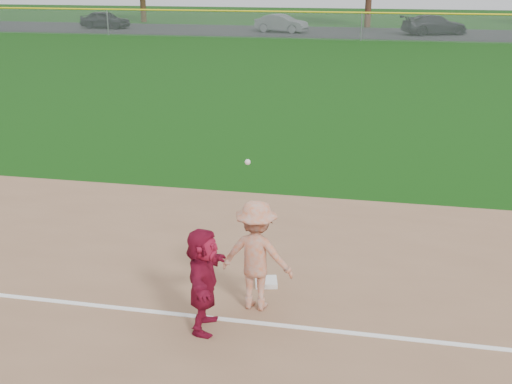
% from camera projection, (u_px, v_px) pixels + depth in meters
% --- Properties ---
extents(ground, '(160.00, 160.00, 0.00)m').
position_uv_depth(ground, '(238.00, 296.00, 10.53)').
color(ground, '#103D0B').
rests_on(ground, ground).
extents(foul_line, '(60.00, 0.10, 0.01)m').
position_uv_depth(foul_line, '(226.00, 319.00, 9.79)').
color(foul_line, white).
rests_on(foul_line, infield_dirt).
extents(parking_asphalt, '(120.00, 10.00, 0.01)m').
position_uv_depth(parking_asphalt, '(364.00, 33.00, 53.05)').
color(parking_asphalt, black).
rests_on(parking_asphalt, ground).
extents(first_base, '(0.45, 0.45, 0.08)m').
position_uv_depth(first_base, '(266.00, 282.00, 10.87)').
color(first_base, white).
rests_on(first_base, infield_dirt).
extents(base_runner, '(0.63, 1.52, 1.60)m').
position_uv_depth(base_runner, '(203.00, 280.00, 9.30)').
color(base_runner, maroon).
rests_on(base_runner, infield_dirt).
extents(car_left, '(4.57, 2.20, 1.51)m').
position_uv_depth(car_left, '(105.00, 20.00, 56.74)').
color(car_left, black).
rests_on(car_left, parking_asphalt).
extents(car_mid, '(4.63, 2.56, 1.45)m').
position_uv_depth(car_mid, '(281.00, 23.00, 53.23)').
color(car_mid, '#5A5D62').
rests_on(car_mid, parking_asphalt).
extents(car_right, '(5.71, 4.14, 1.54)m').
position_uv_depth(car_right, '(435.00, 25.00, 51.35)').
color(car_right, black).
rests_on(car_right, parking_asphalt).
extents(first_base_play, '(1.20, 0.76, 2.37)m').
position_uv_depth(first_base_play, '(257.00, 255.00, 9.89)').
color(first_base_play, '#A8A8AB').
rests_on(first_base_play, infield_dirt).
extents(outfield_fence, '(110.00, 0.12, 110.00)m').
position_uv_depth(outfield_fence, '(362.00, 13.00, 46.86)').
color(outfield_fence, '#999EA0').
rests_on(outfield_fence, ground).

